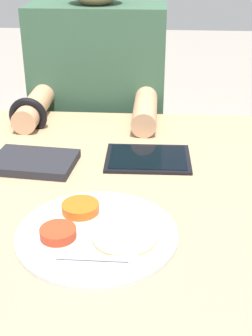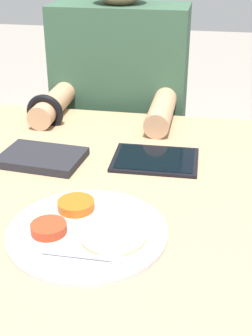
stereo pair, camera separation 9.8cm
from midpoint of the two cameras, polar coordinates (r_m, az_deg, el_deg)
dining_table at (r=1.21m, az=0.11°, el=-19.93°), size 0.92×1.09×0.75m
thali_tray at (r=0.87m, az=-1.71°, el=-7.68°), size 0.30×0.30×0.03m
red_notebook at (r=1.15m, az=-7.82°, el=1.14°), size 0.21×0.16×0.02m
tablet_device at (r=1.15m, az=6.03°, el=0.96°), size 0.21×0.16×0.01m
person_diner at (r=1.67m, az=0.96°, el=2.60°), size 0.44×0.46×1.22m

